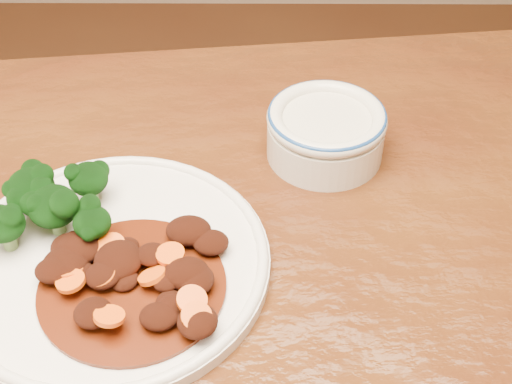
{
  "coord_description": "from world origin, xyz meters",
  "views": [
    {
      "loc": [
        0.14,
        -0.37,
        1.26
      ],
      "look_at": [
        0.14,
        0.15,
        0.77
      ],
      "focal_mm": 50.0,
      "sensor_mm": 36.0,
      "label": 1
    }
  ],
  "objects": [
    {
      "name": "broccoli_florets",
      "position": [
        -0.06,
        0.11,
        0.79
      ],
      "size": [
        0.12,
        0.1,
        0.05
      ],
      "color": "#648745",
      "rests_on": "dinner_plate"
    },
    {
      "name": "mince_stew",
      "position": [
        0.02,
        0.04,
        0.77
      ],
      "size": [
        0.17,
        0.17,
        0.03
      ],
      "color": "#4C1408",
      "rests_on": "dinner_plate"
    },
    {
      "name": "dinner_plate",
      "position": [
        0.0,
        0.07,
        0.76
      ],
      "size": [
        0.3,
        0.3,
        0.02
      ],
      "rotation": [
        0.0,
        0.0,
        -0.24
      ],
      "color": "white",
      "rests_on": "dining_table"
    },
    {
      "name": "dip_bowl",
      "position": [
        0.21,
        0.24,
        0.78
      ],
      "size": [
        0.13,
        0.13,
        0.06
      ],
      "rotation": [
        0.0,
        0.0,
        -0.27
      ],
      "color": "silver",
      "rests_on": "dining_table"
    },
    {
      "name": "dining_table",
      "position": [
        0.0,
        0.0,
        0.67
      ],
      "size": [
        1.59,
        1.07,
        0.75
      ],
      "rotation": [
        0.0,
        0.0,
        0.12
      ],
      "color": "#4F290D",
      "rests_on": "ground"
    }
  ]
}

